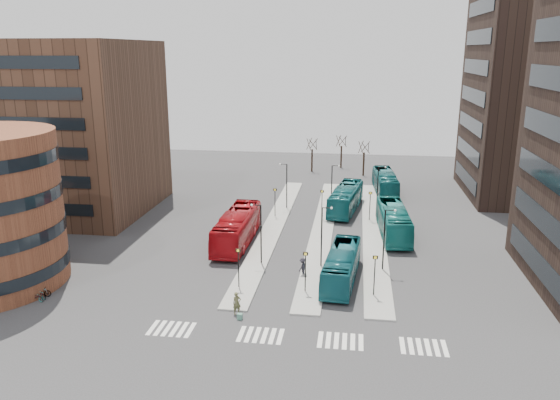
# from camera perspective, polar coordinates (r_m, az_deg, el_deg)

# --- Properties ---
(ground) EXTENTS (160.00, 160.00, 0.00)m
(ground) POSITION_cam_1_polar(r_m,az_deg,el_deg) (38.88, -1.59, -16.90)
(ground) COLOR #2C2D2F
(ground) RESTS_ON ground
(island_left) EXTENTS (2.50, 45.00, 0.15)m
(island_left) POSITION_cam_1_polar(r_m,az_deg,el_deg) (66.43, -0.69, -2.76)
(island_left) COLOR gray
(island_left) RESTS_ON ground
(island_mid) EXTENTS (2.50, 45.00, 0.15)m
(island_mid) POSITION_cam_1_polar(r_m,az_deg,el_deg) (65.83, 4.48, -2.98)
(island_mid) COLOR gray
(island_mid) RESTS_ON ground
(island_right) EXTENTS (2.50, 45.00, 0.15)m
(island_right) POSITION_cam_1_polar(r_m,az_deg,el_deg) (65.78, 9.71, -3.18)
(island_right) COLOR gray
(island_right) RESTS_ON ground
(suitcase) EXTENTS (0.43, 0.36, 0.49)m
(suitcase) POSITION_cam_1_polar(r_m,az_deg,el_deg) (44.60, -4.22, -12.05)
(suitcase) COLOR navy
(suitcase) RESTS_ON ground
(red_bus) EXTENTS (3.14, 13.06, 3.63)m
(red_bus) POSITION_cam_1_polar(r_m,az_deg,el_deg) (60.59, -4.49, -2.89)
(red_bus) COLOR #A30C12
(red_bus) RESTS_ON ground
(teal_bus_a) EXTENTS (3.52, 11.10, 3.04)m
(teal_bus_a) POSITION_cam_1_polar(r_m,az_deg,el_deg) (51.13, 6.46, -6.83)
(teal_bus_a) COLOR #13555F
(teal_bus_a) RESTS_ON ground
(teal_bus_b) EXTENTS (4.63, 12.41, 3.38)m
(teal_bus_b) POSITION_cam_1_polar(r_m,az_deg,el_deg) (73.13, 6.89, 0.15)
(teal_bus_b) COLOR #135D62
(teal_bus_b) RESTS_ON ground
(teal_bus_c) EXTENTS (3.63, 12.56, 3.46)m
(teal_bus_c) POSITION_cam_1_polar(r_m,az_deg,el_deg) (64.39, 11.76, -2.14)
(teal_bus_c) COLOR #16706D
(teal_bus_c) RESTS_ON ground
(teal_bus_d) EXTENTS (3.61, 12.06, 3.31)m
(teal_bus_d) POSITION_cam_1_polar(r_m,az_deg,el_deg) (83.14, 10.93, 1.82)
(teal_bus_d) COLOR #12575B
(teal_bus_d) RESTS_ON ground
(traveller) EXTENTS (0.83, 0.75, 1.90)m
(traveller) POSITION_cam_1_polar(r_m,az_deg,el_deg) (45.13, -4.53, -10.71)
(traveller) COLOR brown
(traveller) RESTS_ON ground
(commuter_a) EXTENTS (0.91, 0.78, 1.62)m
(commuter_a) POSITION_cam_1_polar(r_m,az_deg,el_deg) (56.23, -6.18, -5.49)
(commuter_a) COLOR black
(commuter_a) RESTS_ON ground
(commuter_b) EXTENTS (0.72, 1.01, 1.58)m
(commuter_b) POSITION_cam_1_polar(r_m,az_deg,el_deg) (52.46, 5.28, -7.06)
(commuter_b) COLOR black
(commuter_b) RESTS_ON ground
(commuter_c) EXTENTS (1.07, 1.30, 1.75)m
(commuter_c) POSITION_cam_1_polar(r_m,az_deg,el_deg) (52.29, 2.38, -6.99)
(commuter_c) COLOR black
(commuter_c) RESTS_ON ground
(bicycle_near) EXTENTS (1.60, 0.89, 0.80)m
(bicycle_near) POSITION_cam_1_polar(r_m,az_deg,el_deg) (51.72, -24.10, -9.23)
(bicycle_near) COLOR gray
(bicycle_near) RESTS_ON ground
(bicycle_mid) EXTENTS (1.62, 0.86, 0.94)m
(bicycle_mid) POSITION_cam_1_polar(r_m,az_deg,el_deg) (52.32, -23.64, -8.81)
(bicycle_mid) COLOR gray
(bicycle_mid) RESTS_ON ground
(bicycle_far) EXTENTS (1.70, 1.19, 0.85)m
(bicycle_far) POSITION_cam_1_polar(r_m,az_deg,el_deg) (52.12, -23.79, -8.98)
(bicycle_far) COLOR gray
(bicycle_far) RESTS_ON ground
(crosswalk_stripes) EXTENTS (22.35, 2.40, 0.01)m
(crosswalk_stripes) POSITION_cam_1_polar(r_m,az_deg,el_deg) (42.07, 1.77, -14.19)
(crosswalk_stripes) COLOR silver
(crosswalk_stripes) RESTS_ON ground
(office_block) EXTENTS (25.00, 20.12, 22.00)m
(office_block) POSITION_cam_1_polar(r_m,az_deg,el_deg) (77.90, -22.79, 7.00)
(office_block) COLOR #493022
(office_block) RESTS_ON ground
(tower_far) EXTENTS (20.12, 20.00, 30.00)m
(tower_far) POSITION_cam_1_polar(r_m,az_deg,el_deg) (86.70, 26.14, 10.04)
(tower_far) COLOR black
(tower_far) RESTS_ON ground
(sign_poles) EXTENTS (12.45, 22.12, 3.65)m
(sign_poles) POSITION_cam_1_polar(r_m,az_deg,el_deg) (58.49, 3.70, -2.94)
(sign_poles) COLOR black
(sign_poles) RESTS_ON ground
(lamp_posts) EXTENTS (14.04, 20.24, 6.12)m
(lamp_posts) POSITION_cam_1_polar(r_m,az_deg,el_deg) (62.86, 5.01, -0.54)
(lamp_posts) COLOR black
(lamp_posts) RESTS_ON ground
(bare_trees) EXTENTS (10.97, 8.14, 5.90)m
(bare_trees) POSITION_cam_1_polar(r_m,az_deg,el_deg) (96.80, 6.16, 4.56)
(bare_trees) COLOR black
(bare_trees) RESTS_ON ground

